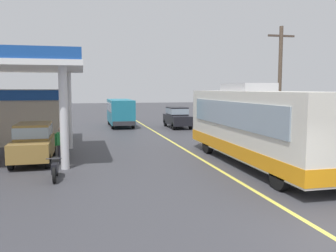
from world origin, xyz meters
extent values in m
plane|color=#38383D|center=(0.00, 20.00, 0.00)|extent=(120.00, 120.00, 0.00)
cube|color=#D8CC4C|center=(0.00, 15.00, 0.00)|extent=(0.16, 50.00, 0.01)
cube|color=silver|center=(1.99, 7.49, 1.88)|extent=(2.50, 11.00, 2.90)
cube|color=orange|center=(1.99, 7.49, 0.77)|extent=(2.54, 11.04, 0.56)
cube|color=#8C9EAD|center=(0.72, 7.49, 2.33)|extent=(0.06, 9.35, 1.10)
cube|color=#8C9EAD|center=(3.26, 7.49, 2.33)|extent=(0.06, 9.35, 1.10)
cube|color=#B2B2B7|center=(1.99, 8.49, 3.51)|extent=(1.60, 2.80, 0.36)
cylinder|color=black|center=(0.89, 3.59, 0.50)|extent=(0.30, 1.00, 1.00)
cylinder|color=black|center=(3.09, 3.59, 0.50)|extent=(0.30, 1.00, 1.00)
cylinder|color=black|center=(0.89, 10.79, 0.50)|extent=(0.30, 1.00, 1.00)
cylinder|color=black|center=(3.09, 10.79, 0.50)|extent=(0.30, 1.00, 1.00)
cylinder|color=silver|center=(-6.37, 8.64, 2.30)|extent=(0.36, 0.36, 4.60)
cylinder|color=silver|center=(-6.37, 14.04, 2.30)|extent=(0.36, 0.36, 4.60)
cube|color=beige|center=(-10.07, 17.54, 1.70)|extent=(7.00, 4.40, 3.40)
cube|color=#194799|center=(-10.07, 15.30, 3.05)|extent=(6.30, 0.10, 0.60)
cube|color=olive|center=(-7.85, 10.46, 0.72)|extent=(1.70, 4.20, 0.80)
cube|color=olive|center=(-7.85, 10.66, 1.47)|extent=(1.50, 2.31, 0.70)
cube|color=#8C9EAD|center=(-7.85, 10.66, 1.47)|extent=(1.53, 2.35, 0.49)
cylinder|color=black|center=(-8.60, 8.96, 0.32)|extent=(0.20, 0.64, 0.64)
cylinder|color=black|center=(-7.10, 8.96, 0.32)|extent=(0.20, 0.64, 0.64)
cylinder|color=black|center=(-8.60, 11.96, 0.32)|extent=(0.20, 0.64, 0.64)
cylinder|color=black|center=(-7.10, 11.96, 0.32)|extent=(0.20, 0.64, 0.64)
cube|color=teal|center=(-2.26, 25.71, 1.39)|extent=(2.00, 6.00, 2.10)
cube|color=#8C9EAD|center=(-2.26, 25.71, 1.79)|extent=(2.04, 5.10, 0.80)
cube|color=#2D2D33|center=(-2.26, 22.66, 0.54)|extent=(1.90, 0.16, 0.36)
cylinder|color=black|center=(-3.14, 23.71, 0.38)|extent=(0.22, 0.76, 0.76)
cylinder|color=black|center=(-1.38, 23.71, 0.38)|extent=(0.22, 0.76, 0.76)
cylinder|color=black|center=(-3.14, 27.71, 0.38)|extent=(0.22, 0.76, 0.76)
cylinder|color=black|center=(-1.38, 27.71, 0.38)|extent=(0.22, 0.76, 0.76)
cylinder|color=black|center=(-6.65, 6.30, 0.30)|extent=(0.10, 0.60, 0.60)
cylinder|color=black|center=(-6.65, 7.50, 0.30)|extent=(0.10, 0.60, 0.60)
cube|color=black|center=(-6.65, 6.90, 0.50)|extent=(0.20, 1.30, 0.36)
cube|color=black|center=(-6.65, 7.05, 0.72)|extent=(0.24, 0.60, 0.12)
cylinder|color=#2D2D33|center=(-6.65, 6.35, 0.90)|extent=(0.55, 0.04, 0.04)
cylinder|color=#33333F|center=(-6.70, 10.13, 0.41)|extent=(0.14, 0.14, 0.82)
cylinder|color=#33333F|center=(-6.52, 10.13, 0.41)|extent=(0.14, 0.14, 0.82)
cube|color=#268C3F|center=(-6.61, 10.13, 1.12)|extent=(0.36, 0.22, 0.60)
sphere|color=tan|center=(-6.61, 10.13, 1.55)|extent=(0.22, 0.22, 0.22)
cylinder|color=#268C3F|center=(-6.84, 10.13, 1.07)|extent=(0.09, 0.09, 0.58)
cylinder|color=#268C3F|center=(-6.38, 10.13, 1.07)|extent=(0.09, 0.09, 0.58)
cube|color=black|center=(2.53, 23.30, 0.72)|extent=(1.70, 4.20, 0.80)
cube|color=black|center=(2.53, 23.50, 1.47)|extent=(1.50, 2.31, 0.70)
cube|color=#8C9EAD|center=(2.53, 23.50, 1.47)|extent=(1.53, 2.35, 0.49)
cylinder|color=black|center=(1.78, 21.80, 0.32)|extent=(0.20, 0.64, 0.64)
cylinder|color=black|center=(3.28, 21.80, 0.32)|extent=(0.20, 0.64, 0.64)
cylinder|color=black|center=(1.78, 24.80, 0.32)|extent=(0.20, 0.64, 0.64)
cylinder|color=black|center=(3.28, 24.80, 0.32)|extent=(0.20, 0.64, 0.64)
cylinder|color=brown|center=(6.69, 13.61, 3.67)|extent=(0.24, 0.24, 7.35)
cube|color=#4C3D33|center=(6.69, 13.61, 6.75)|extent=(1.80, 0.12, 0.12)
camera|label=1|loc=(-5.57, -7.08, 3.43)|focal=38.26mm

